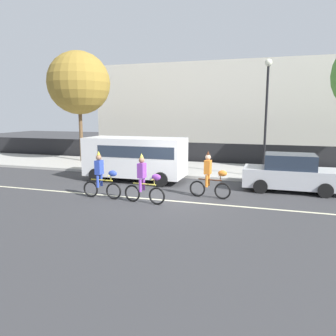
{
  "coord_description": "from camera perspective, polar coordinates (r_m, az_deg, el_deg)",
  "views": [
    {
      "loc": [
        4.08,
        -12.4,
        3.41
      ],
      "look_at": [
        -0.24,
        1.2,
        1.0
      ],
      "focal_mm": 35.0,
      "sensor_mm": 36.0,
      "label": 1
    }
  ],
  "objects": [
    {
      "name": "ground_plane",
      "position": [
        13.49,
        -0.58,
        -5.06
      ],
      "size": [
        80.0,
        80.0,
        0.0
      ],
      "primitive_type": "plane",
      "color": "#38383A"
    },
    {
      "name": "road_centre_line",
      "position": [
        13.03,
        -1.27,
        -5.57
      ],
      "size": [
        36.0,
        0.14,
        0.01
      ],
      "primitive_type": "cube",
      "color": "beige",
      "rests_on": "ground"
    },
    {
      "name": "sidewalk_curb",
      "position": [
        19.62,
        5.36,
        -0.24
      ],
      "size": [
        60.0,
        5.0,
        0.15
      ],
      "primitive_type": "cube",
      "color": "#ADAAA3",
      "rests_on": "ground"
    },
    {
      "name": "fence_line",
      "position": [
        22.34,
        6.98,
        2.55
      ],
      "size": [
        40.0,
        0.08,
        1.4
      ],
      "primitive_type": "cube",
      "color": "black",
      "rests_on": "ground"
    },
    {
      "name": "building_backdrop",
      "position": [
        30.41,
        16.03,
        9.85
      ],
      "size": [
        28.0,
        8.0,
        7.49
      ],
      "primitive_type": "cube",
      "color": "beige",
      "rests_on": "ground"
    },
    {
      "name": "parade_cyclist_cobalt",
      "position": [
        13.36,
        -11.44,
        -1.69
      ],
      "size": [
        1.72,
        0.5,
        1.92
      ],
      "color": "black",
      "rests_on": "ground"
    },
    {
      "name": "parade_cyclist_purple",
      "position": [
        12.41,
        -4.1,
        -2.39
      ],
      "size": [
        1.72,
        0.5,
        1.92
      ],
      "color": "black",
      "rests_on": "ground"
    },
    {
      "name": "parade_cyclist_orange",
      "position": [
        13.26,
        7.39,
        -1.66
      ],
      "size": [
        1.72,
        0.5,
        1.92
      ],
      "color": "black",
      "rests_on": "ground"
    },
    {
      "name": "parked_van_white",
      "position": [
        16.56,
        -5.5,
        2.15
      ],
      "size": [
        5.0,
        2.22,
        2.18
      ],
      "color": "white",
      "rests_on": "ground"
    },
    {
      "name": "parked_car_silver",
      "position": [
        15.35,
        20.64,
        -0.9
      ],
      "size": [
        4.1,
        1.92,
        1.64
      ],
      "color": "#B7BABF",
      "rests_on": "ground"
    },
    {
      "name": "street_lamp_post",
      "position": [
        17.33,
        16.81,
        11.09
      ],
      "size": [
        0.36,
        0.36,
        5.86
      ],
      "color": "black",
      "rests_on": "sidewalk_curb"
    },
    {
      "name": "street_tree_far_corner",
      "position": [
        23.31,
        -15.27,
        14.08
      ],
      "size": [
        4.15,
        4.15,
        7.3
      ],
      "color": "brown",
      "rests_on": "sidewalk_curb"
    }
  ]
}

